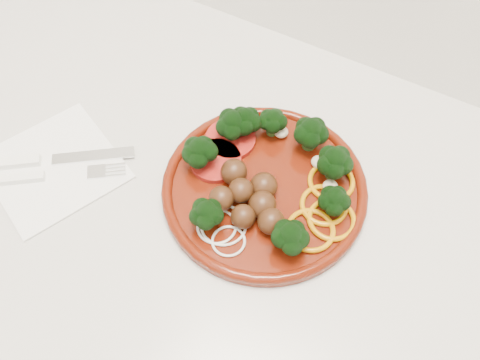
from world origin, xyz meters
The scene contains 5 objects.
counter centered at (0.00, 1.70, 0.45)m, with size 2.40×0.60×0.90m.
plate centered at (-0.01, 1.73, 0.92)m, with size 0.26×0.26×0.06m.
napkin centered at (-0.27, 1.62, 0.90)m, with size 0.16×0.16×0.00m, color white.
knife centered at (-0.29, 1.62, 0.91)m, with size 0.17×0.13×0.01m.
fork centered at (-0.28, 1.59, 0.91)m, with size 0.15×0.12×0.01m.
Camera 1 is at (0.14, 1.39, 1.49)m, focal length 40.00 mm.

